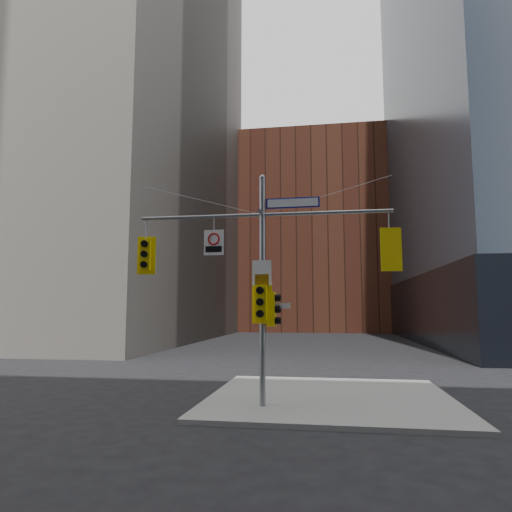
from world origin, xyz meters
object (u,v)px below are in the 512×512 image
(street_sign_blade, at_px, (293,203))
(traffic_light_east_arm, at_px, (390,250))
(traffic_light_west_arm, at_px, (145,255))
(traffic_light_pole_front, at_px, (261,302))
(signal_assembly, at_px, (262,265))
(regulatory_sign_arm, at_px, (214,242))
(traffic_light_pole_side, at_px, (273,309))

(street_sign_blade, bearing_deg, traffic_light_east_arm, 1.28)
(traffic_light_west_arm, xyz_separation_m, street_sign_blade, (4.81, -0.01, 1.55))
(traffic_light_pole_front, bearing_deg, traffic_light_east_arm, 4.84)
(signal_assembly, distance_m, traffic_light_east_arm, 3.87)
(traffic_light_west_arm, bearing_deg, street_sign_blade, -10.95)
(signal_assembly, bearing_deg, regulatory_sign_arm, -179.26)
(signal_assembly, height_order, street_sign_blade, signal_assembly)
(traffic_light_east_arm, relative_size, traffic_light_pole_side, 1.24)
(traffic_light_west_arm, height_order, street_sign_blade, street_sign_blade)
(signal_assembly, distance_m, traffic_light_pole_side, 1.41)
(traffic_light_pole_side, bearing_deg, regulatory_sign_arm, 95.22)
(regulatory_sign_arm, bearing_deg, signal_assembly, 3.72)
(street_sign_blade, bearing_deg, regulatory_sign_arm, -178.15)
(traffic_light_east_arm, bearing_deg, regulatory_sign_arm, -6.02)
(street_sign_blade, relative_size, regulatory_sign_arm, 2.08)
(signal_assembly, relative_size, traffic_light_pole_front, 6.20)
(traffic_light_west_arm, height_order, traffic_light_east_arm, traffic_light_east_arm)
(street_sign_blade, height_order, regulatory_sign_arm, street_sign_blade)
(traffic_light_west_arm, height_order, traffic_light_pole_side, traffic_light_west_arm)
(street_sign_blade, bearing_deg, traffic_light_west_arm, -178.80)
(signal_assembly, relative_size, traffic_light_west_arm, 6.40)
(traffic_light_west_arm, xyz_separation_m, traffic_light_pole_front, (3.85, -0.28, -1.55))
(signal_assembly, bearing_deg, traffic_light_pole_front, -89.98)
(traffic_light_pole_front, bearing_deg, street_sign_blade, 16.57)
(street_sign_blade, bearing_deg, signal_assembly, -178.50)
(signal_assembly, height_order, traffic_light_west_arm, signal_assembly)
(traffic_light_pole_side, relative_size, street_sign_blade, 0.62)
(street_sign_blade, bearing_deg, traffic_light_pole_front, -162.98)
(traffic_light_pole_front, relative_size, street_sign_blade, 0.77)
(traffic_light_east_arm, relative_size, traffic_light_pole_front, 1.01)
(traffic_light_pole_front, relative_size, regulatory_sign_arm, 1.60)
(traffic_light_pole_front, height_order, regulatory_sign_arm, regulatory_sign_arm)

